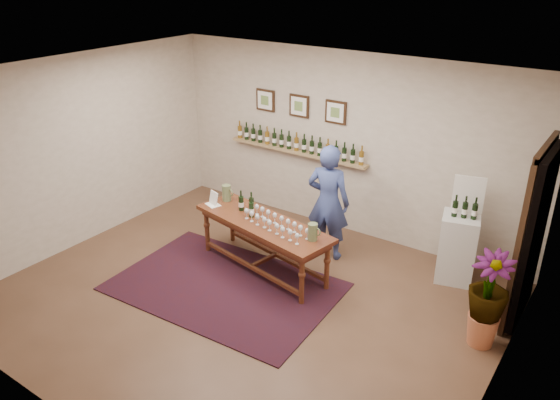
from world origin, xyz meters
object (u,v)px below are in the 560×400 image
Objects in this scene: tasting_table at (263,229)px; potted_plant at (487,300)px; display_pedestal at (457,248)px; person at (328,202)px.

potted_plant reaches higher than tasting_table.
potted_plant is (0.70, -1.17, 0.12)m from display_pedestal.
person is (-2.44, 0.73, 0.26)m from potted_plant.
display_pedestal is 1.37m from potted_plant.
person is at bearing 163.29° from potted_plant.
display_pedestal is at bearing 40.00° from tasting_table.
potted_plant is at bearing -59.04° from display_pedestal.
tasting_table is 2.33× the size of display_pedestal.
display_pedestal is 0.55× the size of person.
potted_plant reaches higher than display_pedestal.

